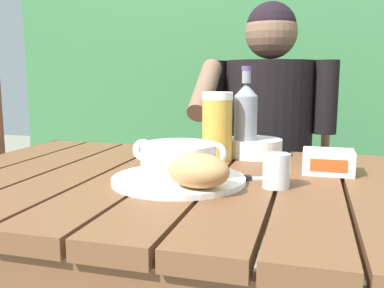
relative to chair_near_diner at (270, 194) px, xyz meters
name	(u,v)px	position (x,y,z in m)	size (l,w,h in m)	color
dining_table	(187,220)	(-0.12, -0.85, 0.16)	(1.24, 0.82, 0.76)	brown
hedge_backdrop	(235,69)	(-0.32, 0.90, 0.53)	(2.93, 0.93, 2.26)	#387141
chair_near_diner	(270,194)	(0.00, 0.00, 0.00)	(0.47, 0.42, 1.04)	brown
person_eating	(266,145)	(0.00, -0.20, 0.24)	(0.48, 0.47, 1.25)	black
serving_plate	(179,179)	(-0.12, -0.89, 0.27)	(0.30, 0.30, 0.01)	white
soup_bowl	(179,159)	(-0.12, -0.89, 0.32)	(0.22, 0.17, 0.08)	white
bread_roll	(198,171)	(-0.06, -0.97, 0.31)	(0.15, 0.12, 0.07)	tan
beer_glass	(217,126)	(-0.09, -0.63, 0.36)	(0.08, 0.08, 0.19)	gold
beer_bottle	(246,119)	(-0.03, -0.57, 0.37)	(0.07, 0.07, 0.26)	gray
water_glass_small	(276,171)	(0.09, -0.88, 0.30)	(0.06, 0.06, 0.07)	silver
butter_tub	(328,162)	(0.20, -0.71, 0.29)	(0.12, 0.09, 0.06)	white
table_knife	(250,178)	(0.03, -0.83, 0.27)	(0.14, 0.07, 0.01)	silver
diner_bowl	(255,148)	(0.00, -0.55, 0.29)	(0.16, 0.16, 0.05)	white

